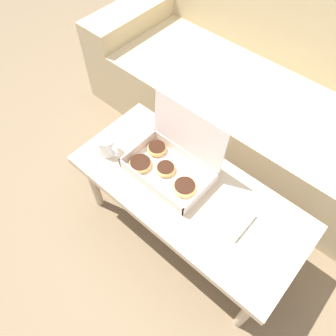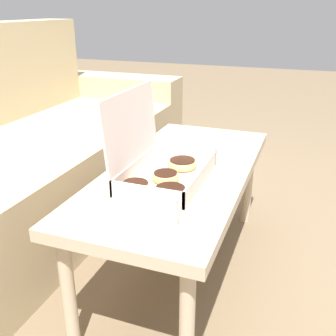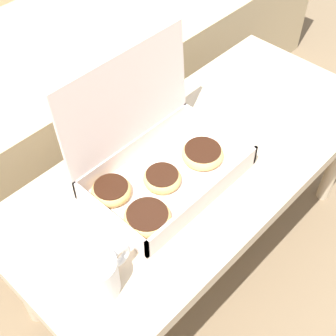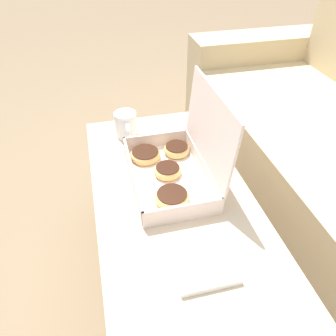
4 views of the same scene
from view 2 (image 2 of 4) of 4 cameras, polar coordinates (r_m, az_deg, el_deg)
ground_plane at (r=1.73m, az=-0.19°, el=-13.96°), size 12.00×12.00×0.00m
coffee_table at (r=1.50m, az=1.74°, el=-1.78°), size 1.12×0.50×0.46m
pastry_box at (r=1.35m, az=-1.21°, el=0.10°), size 0.39×0.27×0.31m
coffee_mug at (r=1.07m, az=-0.78°, el=-6.57°), size 0.13×0.09×0.10m
napkin_stack at (r=1.68m, az=3.94°, el=3.01°), size 0.16×0.16×0.02m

